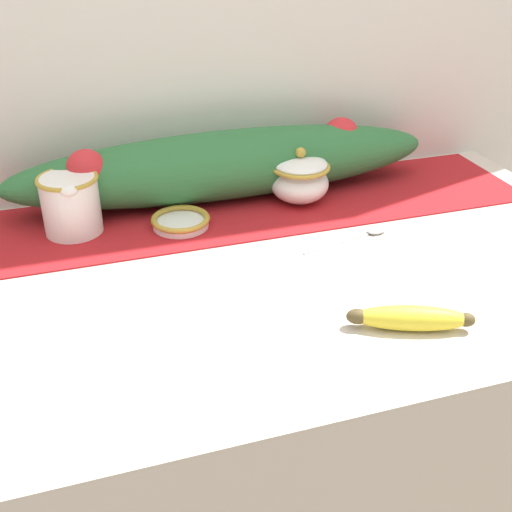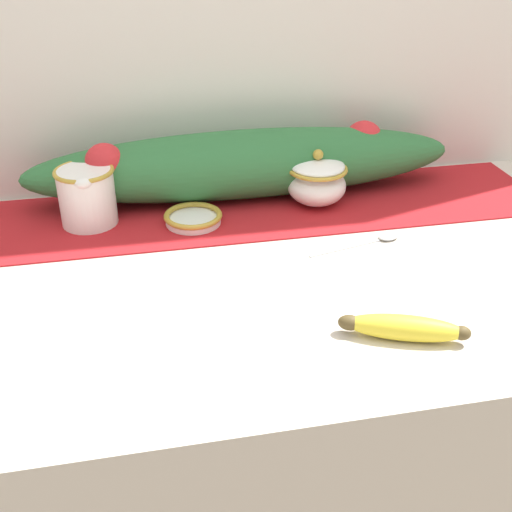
% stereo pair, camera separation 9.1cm
% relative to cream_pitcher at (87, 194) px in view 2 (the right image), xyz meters
% --- Properties ---
extents(countertop, '(1.25, 0.72, 0.90)m').
position_rel_cream_pitcher_xyz_m(countertop, '(0.30, -0.22, -0.51)').
color(countertop, beige).
rests_on(countertop, ground_plane).
extents(back_wall, '(2.05, 0.04, 2.40)m').
position_rel_cream_pitcher_xyz_m(back_wall, '(0.30, 0.16, 0.24)').
color(back_wall, silver).
rests_on(back_wall, ground_plane).
extents(table_runner, '(1.15, 0.26, 0.00)m').
position_rel_cream_pitcher_xyz_m(table_runner, '(0.30, -0.00, -0.06)').
color(table_runner, '#A8191E').
rests_on(table_runner, countertop).
extents(cream_pitcher, '(0.11, 0.12, 0.11)m').
position_rel_cream_pitcher_xyz_m(cream_pitcher, '(0.00, 0.00, 0.00)').
color(cream_pitcher, white).
rests_on(cream_pitcher, countertop).
extents(sugar_bowl, '(0.11, 0.11, 0.11)m').
position_rel_cream_pitcher_xyz_m(sugar_bowl, '(0.43, -0.00, -0.01)').
color(sugar_bowl, white).
rests_on(sugar_bowl, countertop).
extents(small_dish, '(0.11, 0.11, 0.02)m').
position_rel_cream_pitcher_xyz_m(small_dish, '(0.18, -0.04, -0.05)').
color(small_dish, white).
rests_on(small_dish, countertop).
extents(banana, '(0.17, 0.09, 0.04)m').
position_rel_cream_pitcher_xyz_m(banana, '(0.42, -0.44, -0.04)').
color(banana, yellow).
rests_on(banana, countertop).
extents(spoon, '(0.17, 0.06, 0.01)m').
position_rel_cream_pitcher_xyz_m(spoon, '(0.50, -0.17, -0.05)').
color(spoon, silver).
rests_on(spoon, countertop).
extents(poinsettia_garland, '(0.84, 0.15, 0.13)m').
position_rel_cream_pitcher_xyz_m(poinsettia_garland, '(0.30, 0.06, 0.01)').
color(poinsettia_garland, '#2D6B38').
rests_on(poinsettia_garland, countertop).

